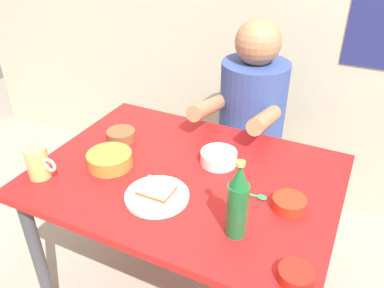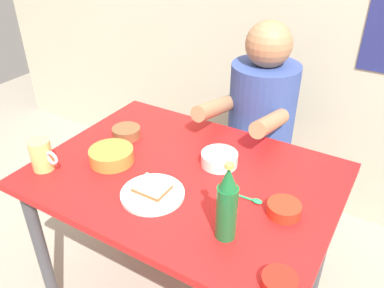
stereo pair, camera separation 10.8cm
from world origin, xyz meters
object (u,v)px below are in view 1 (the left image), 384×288
object	(u,v)px
person_seated	(252,104)
sauce_bowl_chili	(289,203)
beer_mug	(38,163)
beer_bottle	(238,203)
sandwich	(157,190)
plate_orange	(157,196)
stool	(246,172)
dining_table	(186,193)

from	to	relation	value
person_seated	sauce_bowl_chili	distance (m)	0.73
person_seated	sauce_bowl_chili	bearing A→B (deg)	-62.09
beer_mug	beer_bottle	distance (m)	0.74
sandwich	beer_mug	world-z (taller)	beer_mug
plate_orange	sandwich	distance (m)	0.02
sauce_bowl_chili	sandwich	bearing A→B (deg)	-161.20
sauce_bowl_chili	stool	bearing A→B (deg)	117.51
dining_table	stool	bearing A→B (deg)	85.72
dining_table	person_seated	xyz separation A→B (m)	(0.05, 0.62, 0.12)
dining_table	person_seated	bearing A→B (deg)	85.64
stool	plate_orange	size ratio (longest dim) A/B	2.05
sandwich	beer_bottle	distance (m)	0.31
person_seated	plate_orange	distance (m)	0.79
stool	beer_mug	bearing A→B (deg)	-120.49
stool	person_seated	world-z (taller)	person_seated
stool	sandwich	size ratio (longest dim) A/B	4.09
dining_table	sauce_bowl_chili	size ratio (longest dim) A/B	10.00
person_seated	beer_mug	world-z (taller)	person_seated
sandwich	plate_orange	bearing A→B (deg)	0.00
plate_orange	sandwich	bearing A→B (deg)	180.00
person_seated	sandwich	xyz separation A→B (m)	(-0.07, -0.79, 0.01)
stool	person_seated	size ratio (longest dim) A/B	0.63
plate_orange	beer_mug	world-z (taller)	beer_mug
dining_table	beer_mug	size ratio (longest dim) A/B	8.73
plate_orange	beer_bottle	distance (m)	0.32
dining_table	sauce_bowl_chili	distance (m)	0.41
sandwich	sauce_bowl_chili	bearing A→B (deg)	18.80
person_seated	beer_bottle	distance (m)	0.86
person_seated	beer_bottle	world-z (taller)	person_seated
plate_orange	beer_mug	size ratio (longest dim) A/B	1.75
stool	beer_mug	distance (m)	1.11
person_seated	sandwich	bearing A→B (deg)	-95.30
beer_bottle	plate_orange	bearing A→B (deg)	172.25
person_seated	beer_bottle	xyz separation A→B (m)	(0.22, -0.83, 0.09)
person_seated	sandwich	distance (m)	0.79
beer_mug	sauce_bowl_chili	size ratio (longest dim) A/B	1.15
stool	sauce_bowl_chili	world-z (taller)	sauce_bowl_chili
person_seated	plate_orange	size ratio (longest dim) A/B	3.27
stool	beer_bottle	size ratio (longest dim) A/B	1.72
sauce_bowl_chili	beer_mug	bearing A→B (deg)	-165.63
sandwich	beer_bottle	bearing A→B (deg)	-7.75
stool	sandwich	distance (m)	0.91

